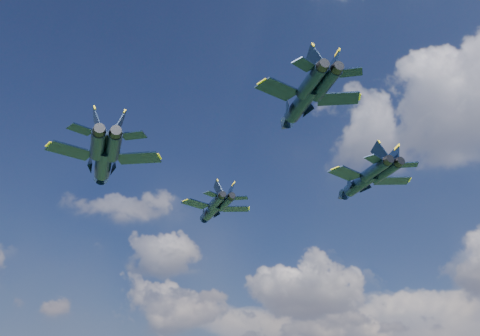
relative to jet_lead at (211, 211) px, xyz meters
name	(u,v)px	position (x,y,z in m)	size (l,w,h in m)	color
jet_lead	(211,211)	(0.00, 0.00, 0.00)	(14.55, 11.35, 3.60)	black
jet_left	(103,163)	(4.86, -27.72, -2.68)	(17.03, 14.91, 4.37)	black
jet_right	(359,183)	(25.61, 3.42, -0.26)	(16.39, 12.75, 4.05)	black
jet_slot	(300,104)	(30.22, -20.82, 0.36)	(15.03, 12.78, 3.82)	black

